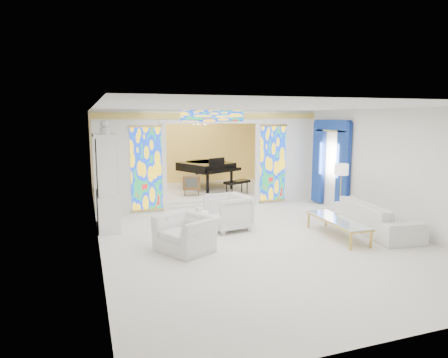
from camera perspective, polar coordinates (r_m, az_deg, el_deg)
name	(u,v)px	position (r m, az deg, el deg)	size (l,w,h in m)	color
floor	(235,222)	(10.74, 1.53, -6.20)	(12.00, 12.00, 0.00)	silver
ceiling	(235,109)	(10.37, 1.60, 10.02)	(7.00, 12.00, 0.02)	silver
wall_back	(182,149)	(16.17, -6.06, 4.25)	(7.00, 0.02, 3.00)	white
wall_front	(411,224)	(5.38, 25.12, -5.90)	(7.00, 0.02, 3.00)	white
wall_left	(95,173)	(9.77, -17.98, 0.84)	(0.02, 12.00, 3.00)	white
wall_right	(347,162)	(12.14, 17.20, 2.37)	(0.02, 12.00, 3.00)	white
partition_wall	(212,154)	(12.31, -1.75, 3.56)	(7.00, 0.22, 3.00)	white
stained_glass_left	(146,169)	(11.79, -11.03, 1.44)	(0.90, 0.04, 2.40)	gold
stained_glass_right	(273,163)	(13.00, 6.96, 2.22)	(0.90, 0.04, 2.40)	gold
stained_glass_transom	(213,116)	(12.15, -1.63, 9.00)	(2.00, 0.04, 0.34)	gold
alcove_platform	(194,192)	(14.53, -4.24, -1.86)	(6.80, 3.80, 0.18)	silver
gold_curtain_back	(182,149)	(16.05, -5.96, 4.22)	(6.70, 0.10, 2.90)	#E6C150
chandelier	(200,124)	(14.23, -3.46, 7.89)	(0.48, 0.48, 0.30)	gold
blue_drapes	(330,157)	(12.64, 14.97, 3.06)	(0.14, 1.85, 2.65)	navy
china_cabinet	(107,182)	(10.42, -16.43, -0.45)	(0.56, 1.46, 2.72)	white
armchair_left	(186,233)	(8.49, -5.39, -7.74)	(1.14, 1.00, 0.74)	white
armchair_right	(228,212)	(9.97, 0.60, -4.77)	(0.94, 0.97, 0.88)	white
sofa	(376,217)	(10.46, 20.94, -5.12)	(2.52, 0.99, 0.74)	silver
side_table	(198,221)	(9.33, -3.68, -5.99)	(0.63, 0.63, 0.61)	white
vase	(198,208)	(9.26, -3.70, -4.18)	(0.17, 0.17, 0.18)	white
coffee_table	(337,221)	(9.72, 15.91, -5.73)	(0.70, 1.98, 0.44)	silver
floor_lamp	(341,172)	(11.34, 16.42, 0.96)	(0.45, 0.45, 1.53)	gold
grand_piano	(207,166)	(14.80, -2.44, 1.81)	(2.22, 3.30, 1.17)	black
tv_console	(191,182)	(13.40, -4.67, -0.49)	(0.67, 0.54, 0.68)	brown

